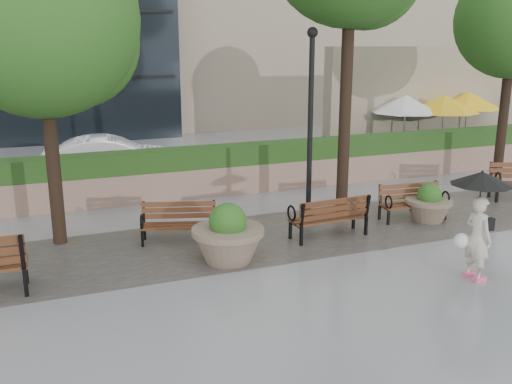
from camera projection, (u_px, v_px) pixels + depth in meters
name	position (u px, v px, depth m)	size (l,w,h in m)	color
ground	(371.00, 284.00, 10.04)	(100.00, 100.00, 0.00)	gray
cobble_strip	(297.00, 233.00, 12.74)	(28.00, 3.20, 0.01)	#383330
hedge_wall	(236.00, 169.00, 16.16)	(24.00, 0.80, 1.35)	#9D7365
cafe_wall	(442.00, 100.00, 21.92)	(10.00, 0.60, 4.00)	tan
cafe_hedge	(468.00, 150.00, 20.16)	(8.00, 0.50, 0.90)	#1E4316
asphalt_street	(198.00, 164.00, 19.92)	(40.00, 7.00, 0.00)	black
bench_1	(179.00, 231.00, 12.08)	(1.67, 1.06, 0.84)	brown
bench_2	(329.00, 225.00, 12.40)	(1.76, 0.78, 0.92)	brown
bench_3	(412.00, 210.00, 13.64)	(1.65, 0.80, 0.85)	brown
planter_left	(228.00, 239.00, 10.98)	(1.40, 1.40, 1.18)	#7F6B56
planter_right	(428.00, 206.00, 13.52)	(1.10, 1.10, 0.93)	#7F6B56
lamppost	(310.00, 140.00, 13.01)	(0.28, 0.28, 4.46)	black
tree_0	(49.00, 26.00, 11.10)	(3.85, 3.82, 6.48)	black
patio_umb_white	(406.00, 104.00, 20.37)	(2.50, 2.50, 2.30)	black
patio_umb_yellow_a	(444.00, 104.00, 20.43)	(2.50, 2.50, 2.30)	black
patio_umb_yellow_b	(468.00, 101.00, 21.69)	(2.50, 2.50, 2.30)	black
car_right	(112.00, 158.00, 17.63)	(1.42, 4.06, 1.34)	white
pedestrian	(479.00, 215.00, 10.00)	(1.07, 1.07, 1.96)	beige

